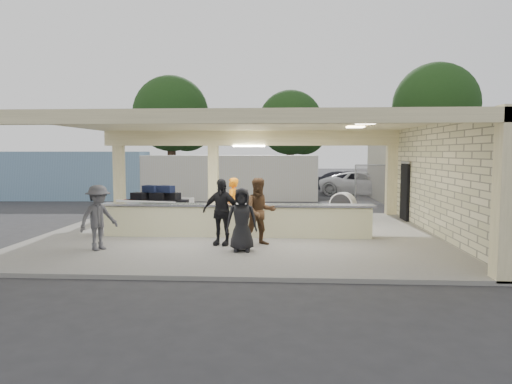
# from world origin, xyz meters

# --- Properties ---
(ground) EXTENTS (120.00, 120.00, 0.00)m
(ground) POSITION_xyz_m (0.00, 0.00, 0.00)
(ground) COLOR #29292B
(ground) RESTS_ON ground
(pavilion) EXTENTS (12.01, 10.00, 3.55)m
(pavilion) POSITION_xyz_m (0.21, 0.66, 1.35)
(pavilion) COLOR slate
(pavilion) RESTS_ON ground
(baggage_counter) EXTENTS (8.20, 0.58, 0.98)m
(baggage_counter) POSITION_xyz_m (0.00, -0.50, 0.59)
(baggage_counter) COLOR beige
(baggage_counter) RESTS_ON pavilion
(luggage_cart) EXTENTS (2.60, 1.98, 1.35)m
(luggage_cart) POSITION_xyz_m (-3.15, 1.85, 0.83)
(luggage_cart) COLOR white
(luggage_cart) RESTS_ON pavilion
(drum_fan) EXTENTS (0.97, 0.86, 1.09)m
(drum_fan) POSITION_xyz_m (3.56, 2.49, 0.68)
(drum_fan) COLOR white
(drum_fan) RESTS_ON pavilion
(baggage_handler) EXTENTS (0.37, 0.64, 1.72)m
(baggage_handler) POSITION_xyz_m (-0.22, 0.30, 0.96)
(baggage_handler) COLOR orange
(baggage_handler) RESTS_ON pavilion
(passenger_a) EXTENTS (0.97, 0.62, 1.84)m
(passenger_a) POSITION_xyz_m (0.77, -1.76, 1.02)
(passenger_a) COLOR brown
(passenger_a) RESTS_ON pavilion
(passenger_b) EXTENTS (1.12, 0.62, 1.82)m
(passenger_b) POSITION_xyz_m (-0.29, -1.79, 1.01)
(passenger_b) COLOR black
(passenger_b) RESTS_ON pavilion
(passenger_c) EXTENTS (0.91, 1.13, 1.69)m
(passenger_c) POSITION_xyz_m (-3.37, -2.63, 0.95)
(passenger_c) COLOR #444449
(passenger_c) RESTS_ON pavilion
(passenger_d) EXTENTS (0.81, 0.35, 1.63)m
(passenger_d) POSITION_xyz_m (0.34, -2.55, 0.91)
(passenger_d) COLOR black
(passenger_d) RESTS_ON pavilion
(car_white_a) EXTENTS (5.66, 4.15, 1.46)m
(car_white_a) POSITION_xyz_m (6.31, 13.67, 0.73)
(car_white_a) COLOR silver
(car_white_a) RESTS_ON ground
(car_white_b) EXTENTS (4.97, 3.57, 1.48)m
(car_white_b) POSITION_xyz_m (11.21, 13.20, 0.74)
(car_white_b) COLOR silver
(car_white_b) RESTS_ON ground
(car_dark) EXTENTS (4.29, 3.95, 1.44)m
(car_dark) POSITION_xyz_m (5.61, 14.60, 0.72)
(car_dark) COLOR black
(car_dark) RESTS_ON ground
(container_white) EXTENTS (11.41, 2.67, 2.46)m
(container_white) POSITION_xyz_m (-2.45, 11.19, 1.23)
(container_white) COLOR #B8B8B3
(container_white) RESTS_ON ground
(container_blue) EXTENTS (10.39, 3.08, 2.67)m
(container_blue) POSITION_xyz_m (-11.46, 10.80, 1.33)
(container_blue) COLOR #7195B5
(container_blue) RESTS_ON ground
(fence) EXTENTS (12.06, 0.06, 2.03)m
(fence) POSITION_xyz_m (11.00, 9.00, 1.05)
(fence) COLOR gray
(fence) RESTS_ON ground
(tree_left) EXTENTS (6.60, 6.30, 9.00)m
(tree_left) POSITION_xyz_m (-7.68, 24.16, 5.59)
(tree_left) COLOR #382619
(tree_left) RESTS_ON ground
(tree_mid) EXTENTS (6.00, 5.60, 8.00)m
(tree_mid) POSITION_xyz_m (2.32, 26.16, 4.96)
(tree_mid) COLOR #382619
(tree_mid) RESTS_ON ground
(tree_right) EXTENTS (7.20, 7.00, 10.00)m
(tree_right) POSITION_xyz_m (14.32, 25.16, 6.21)
(tree_right) COLOR #382619
(tree_right) RESTS_ON ground
(adjacent_building) EXTENTS (6.00, 8.00, 3.20)m
(adjacent_building) POSITION_xyz_m (9.50, 10.00, 1.60)
(adjacent_building) COLOR #AFA98B
(adjacent_building) RESTS_ON ground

